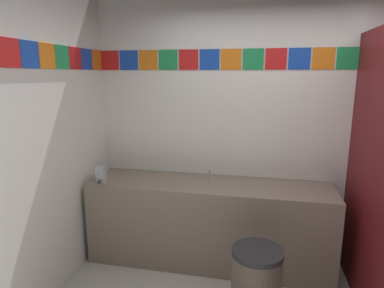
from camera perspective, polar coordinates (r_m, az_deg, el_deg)
name	(u,v)px	position (r m, az deg, el deg)	size (l,w,h in m)	color
wall_back	(284,119)	(3.39, 15.71, 4.17)	(3.85, 0.09, 2.86)	white
vanity_counter	(209,222)	(3.38, 2.93, -13.44)	(2.36, 0.60, 0.83)	gray
faucet_center	(211,175)	(3.29, 3.26, -5.50)	(0.04, 0.10, 0.14)	silver
soap_dispenser	(101,174)	(3.35, -15.58, -5.13)	(0.09, 0.09, 0.16)	#B7BABF
trash_bin	(256,287)	(2.72, 11.12, -23.25)	(0.38, 0.38, 0.61)	brown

